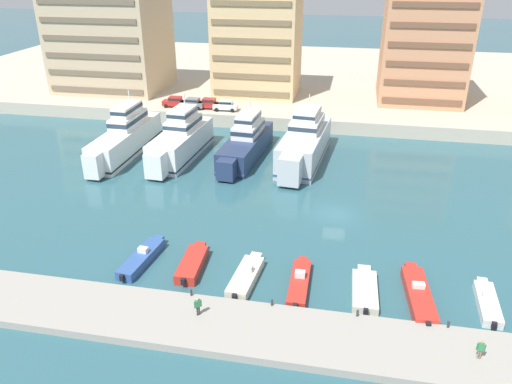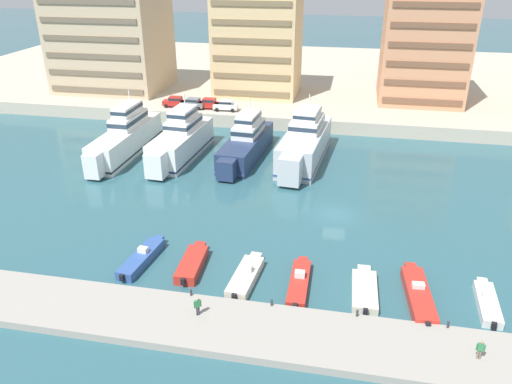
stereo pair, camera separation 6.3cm
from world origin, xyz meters
The scene contains 27 objects.
ground_plane centered at (0.00, 0.00, 0.00)m, with size 400.00×400.00×0.00m, color #2D5B66.
quay_promenade centered at (0.00, 62.41, 1.08)m, with size 180.00×70.00×2.16m, color #BCB29E.
pier_dock centered at (0.00, -20.79, 0.33)m, with size 120.00×6.18×0.67m, color #9E998E.
yacht_white_far_left centered at (-30.65, 13.13, 2.55)m, with size 4.00×20.14×8.72m.
yacht_white_left centered at (-22.47, 13.36, 2.51)m, with size 5.40×17.81×8.59m.
yacht_navy_mid_left centered at (-13.43, 15.16, 2.16)m, with size 5.27×18.54×7.85m.
yacht_silver_center_left centered at (-5.19, 15.32, 2.65)m, with size 6.37×19.56×8.84m.
motorboat_blue_far_left centered at (-17.34, -13.14, 0.48)m, with size 2.32×7.45×1.41m.
motorboat_red_left centered at (-12.42, -13.13, 0.48)m, with size 2.14×6.55×0.95m.
motorboat_cream_mid_left centered at (-7.15, -14.06, 0.45)m, with size 2.38×7.01×1.37m.
motorboat_red_center_left centered at (-2.39, -14.01, 0.40)m, with size 1.68×7.44×1.32m.
motorboat_cream_center centered at (3.20, -14.00, 0.37)m, with size 2.20×6.67×0.82m.
motorboat_red_center_right centered at (7.61, -13.95, 0.50)m, with size 2.45×8.49×1.38m.
motorboat_white_mid_right centered at (13.12, -13.81, 0.39)m, with size 1.83×6.45×1.11m.
car_red_far_left centered at (-29.32, 30.47, 3.14)m, with size 4.12×1.97×1.80m.
car_grey_left centered at (-26.01, 30.18, 3.14)m, with size 4.18×2.09×1.80m.
car_red_mid_left centered at (-23.29, 30.54, 3.14)m, with size 4.11×1.94×1.80m.
car_white_center_left centered at (-20.11, 29.99, 3.14)m, with size 4.16×2.03×1.80m.
apartment_block_far_left centered at (-45.28, 41.26, 11.53)m, with size 20.08×16.31×20.63m.
apartment_block_left centered at (-17.06, 42.71, 11.52)m, with size 15.32×12.77×20.56m.
apartment_block_mid_left centered at (12.36, 43.58, 11.66)m, with size 14.52×14.22×20.84m.
pedestrian_near_edge centered at (11.00, -20.92, 1.59)m, with size 0.60×0.27×1.56m.
pedestrian_far_side centered at (-9.65, -20.21, 1.64)m, with size 0.51×0.45×1.64m.
bollard_west centered at (-10.95, -17.95, 1.00)m, with size 0.20×0.20×0.61m.
bollard_west_mid centered at (-4.18, -17.95, 1.00)m, with size 0.20×0.20×0.61m.
bollard_east_mid centered at (2.60, -17.95, 1.00)m, with size 0.20×0.20×0.61m.
bollard_east centered at (9.37, -17.95, 1.00)m, with size 0.20×0.20×0.61m.
Camera 1 is at (0.78, -49.88, 26.31)m, focal length 35.00 mm.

